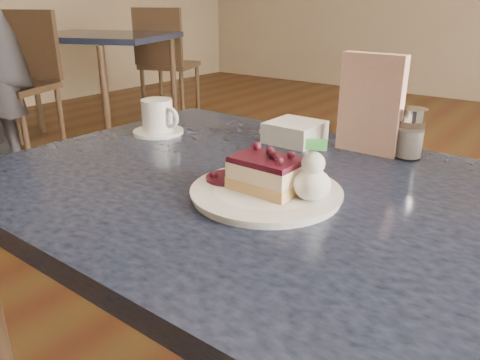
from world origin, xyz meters
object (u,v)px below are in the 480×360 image
Objects in this scene: coffee_set at (158,119)px; main_table at (280,226)px; cheesecake_slice at (267,174)px; bg_table_far_left at (109,124)px; dessert_plate at (266,193)px.

main_table is at bearing -15.17° from coffee_set.
main_table is 0.12m from cheesecake_slice.
coffee_set is at bearing 159.52° from cheesecake_slice.
coffee_set is 2.72m from bg_table_far_left.
main_table is 0.45m from coffee_set.
dessert_plate is at bearing -20.85° from coffee_set.
cheesecake_slice reaches higher than bg_table_far_left.
coffee_set is 0.07× the size of bg_table_far_left.
bg_table_far_left is (-2.60, 1.59, -0.55)m from main_table.
bg_table_far_left is at bearing 148.90° from main_table.
dessert_plate is at bearing -53.46° from bg_table_far_left.
coffee_set reaches higher than main_table.
bg_table_far_left reaches higher than main_table.
main_table is 3.10m from bg_table_far_left.
cheesecake_slice is at bearing -53.46° from bg_table_far_left.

